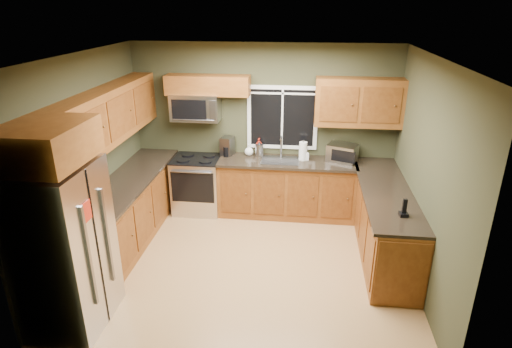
% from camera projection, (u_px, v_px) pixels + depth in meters
% --- Properties ---
extents(floor, '(4.20, 4.20, 0.00)m').
position_uv_depth(floor, '(249.00, 263.00, 5.75)').
color(floor, '#A87A4A').
rests_on(floor, ground).
extents(ceiling, '(4.20, 4.20, 0.00)m').
position_uv_depth(ceiling, '(248.00, 56.00, 4.74)').
color(ceiling, white).
rests_on(ceiling, back_wall).
extents(back_wall, '(4.20, 0.00, 4.20)m').
position_uv_depth(back_wall, '(263.00, 129.00, 6.90)').
color(back_wall, '#353621').
rests_on(back_wall, ground).
extents(front_wall, '(4.20, 0.00, 4.20)m').
position_uv_depth(front_wall, '(220.00, 247.00, 3.58)').
color(front_wall, '#353621').
rests_on(front_wall, ground).
extents(left_wall, '(0.00, 3.60, 3.60)m').
position_uv_depth(left_wall, '(86.00, 162.00, 5.47)').
color(left_wall, '#353621').
rests_on(left_wall, ground).
extents(right_wall, '(0.00, 3.60, 3.60)m').
position_uv_depth(right_wall, '(426.00, 177.00, 5.01)').
color(right_wall, '#353621').
rests_on(right_wall, ground).
extents(window, '(1.12, 0.03, 1.02)m').
position_uv_depth(window, '(282.00, 118.00, 6.78)').
color(window, white).
rests_on(window, back_wall).
extents(base_cabinets_left, '(0.60, 2.65, 0.90)m').
position_uv_depth(base_cabinets_left, '(131.00, 210.00, 6.21)').
color(base_cabinets_left, brown).
rests_on(base_cabinets_left, ground).
extents(countertop_left, '(0.65, 2.65, 0.04)m').
position_uv_depth(countertop_left, '(129.00, 180.00, 6.03)').
color(countertop_left, black).
rests_on(countertop_left, base_cabinets_left).
extents(base_cabinets_back, '(2.17, 0.60, 0.90)m').
position_uv_depth(base_cabinets_back, '(287.00, 189.00, 6.91)').
color(base_cabinets_back, brown).
rests_on(base_cabinets_back, ground).
extents(countertop_back, '(2.17, 0.65, 0.04)m').
position_uv_depth(countertop_back, '(287.00, 162.00, 6.72)').
color(countertop_back, black).
rests_on(countertop_back, base_cabinets_back).
extents(base_cabinets_peninsula, '(0.60, 2.52, 0.90)m').
position_uv_depth(base_cabinets_peninsula, '(384.00, 221.00, 5.88)').
color(base_cabinets_peninsula, brown).
rests_on(base_cabinets_peninsula, ground).
extents(countertop_peninsula, '(0.65, 2.50, 0.04)m').
position_uv_depth(countertop_peninsula, '(386.00, 190.00, 5.72)').
color(countertop_peninsula, black).
rests_on(countertop_peninsula, base_cabinets_peninsula).
extents(upper_cabinets_left, '(0.33, 2.65, 0.72)m').
position_uv_depth(upper_cabinets_left, '(110.00, 115.00, 5.70)').
color(upper_cabinets_left, brown).
rests_on(upper_cabinets_left, left_wall).
extents(upper_cabinets_back_left, '(1.30, 0.33, 0.30)m').
position_uv_depth(upper_cabinets_back_left, '(208.00, 85.00, 6.57)').
color(upper_cabinets_back_left, brown).
rests_on(upper_cabinets_back_left, back_wall).
extents(upper_cabinets_back_right, '(1.30, 0.33, 0.72)m').
position_uv_depth(upper_cabinets_back_right, '(359.00, 102.00, 6.40)').
color(upper_cabinets_back_right, brown).
rests_on(upper_cabinets_back_right, back_wall).
extents(upper_cabinet_over_fridge, '(0.72, 0.90, 0.38)m').
position_uv_depth(upper_cabinet_over_fridge, '(45.00, 144.00, 3.98)').
color(upper_cabinet_over_fridge, brown).
rests_on(upper_cabinet_over_fridge, left_wall).
extents(refrigerator, '(0.74, 0.90, 1.80)m').
position_uv_depth(refrigerator, '(65.00, 248.00, 4.40)').
color(refrigerator, '#B7B7BC').
rests_on(refrigerator, ground).
extents(range, '(0.76, 0.69, 0.94)m').
position_uv_depth(range, '(198.00, 184.00, 7.04)').
color(range, '#B7B7BC').
rests_on(range, ground).
extents(microwave, '(0.76, 0.41, 0.42)m').
position_uv_depth(microwave, '(196.00, 107.00, 6.69)').
color(microwave, '#B7B7BC').
rests_on(microwave, back_wall).
extents(sink, '(0.60, 0.42, 0.36)m').
position_uv_depth(sink, '(280.00, 159.00, 6.73)').
color(sink, slate).
rests_on(sink, countertop_back).
extents(toaster_oven, '(0.52, 0.47, 0.27)m').
position_uv_depth(toaster_oven, '(342.00, 153.00, 6.65)').
color(toaster_oven, '#B7B7BC').
rests_on(toaster_oven, countertop_back).
extents(coffee_maker, '(0.23, 0.28, 0.30)m').
position_uv_depth(coffee_maker, '(227.00, 147.00, 6.91)').
color(coffee_maker, slate).
rests_on(coffee_maker, countertop_back).
extents(kettle, '(0.18, 0.18, 0.24)m').
position_uv_depth(kettle, '(259.00, 149.00, 6.88)').
color(kettle, '#B7B7BC').
rests_on(kettle, countertop_back).
extents(paper_towel_roll, '(0.13, 0.13, 0.32)m').
position_uv_depth(paper_towel_roll, '(303.00, 151.00, 6.70)').
color(paper_towel_roll, white).
rests_on(paper_towel_roll, countertop_back).
extents(soap_bottle_a, '(0.12, 0.12, 0.28)m').
position_uv_depth(soap_bottle_a, '(259.00, 147.00, 6.92)').
color(soap_bottle_a, red).
rests_on(soap_bottle_a, countertop_back).
extents(soap_bottle_b, '(0.09, 0.09, 0.17)m').
position_uv_depth(soap_bottle_b, '(306.00, 155.00, 6.72)').
color(soap_bottle_b, white).
rests_on(soap_bottle_b, countertop_back).
extents(soap_bottle_c, '(0.19, 0.19, 0.18)m').
position_uv_depth(soap_bottle_c, '(249.00, 150.00, 6.92)').
color(soap_bottle_c, white).
rests_on(soap_bottle_c, countertop_back).
extents(cordless_phone, '(0.11, 0.11, 0.22)m').
position_uv_depth(cordless_phone, '(404.00, 211.00, 4.96)').
color(cordless_phone, black).
rests_on(cordless_phone, countertop_peninsula).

